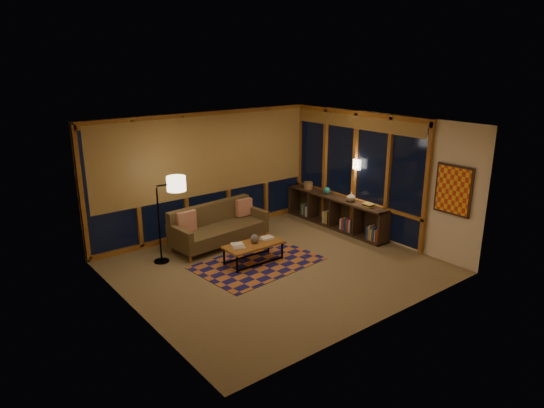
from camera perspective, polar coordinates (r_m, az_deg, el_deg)
floor at (r=9.23m, az=0.46°, el=-7.41°), size 5.50×5.00×0.01m
ceiling at (r=8.48m, az=0.51°, el=9.44°), size 5.50×5.00×0.01m
walls at (r=8.76m, az=0.48°, el=0.66°), size 5.51×5.01×2.70m
window_wall_back at (r=10.71m, az=-7.65°, el=3.52°), size 5.30×0.16×2.60m
window_wall_right at (r=10.97m, az=9.55°, el=3.76°), size 0.16×3.70×2.60m
wall_art at (r=9.54m, az=20.55°, el=1.55°), size 0.06×0.74×0.94m
wall_sconce at (r=10.78m, az=9.97°, el=4.60°), size 0.12×0.18×0.22m
sofa at (r=10.17m, az=-6.20°, el=-2.62°), size 2.11×1.01×0.84m
pillow_left at (r=9.90m, az=-10.08°, el=-2.05°), size 0.42×0.16×0.42m
pillow_right at (r=10.68m, az=-3.31°, el=-0.52°), size 0.37×0.13×0.37m
area_rug at (r=9.38m, az=-1.68°, el=-6.96°), size 2.44×1.74×0.01m
coffee_table at (r=9.36m, az=-2.19°, el=-5.79°), size 1.16×0.53×0.38m
book_stack_a at (r=9.12m, az=-4.06°, el=-4.90°), size 0.29×0.26×0.07m
book_stack_b at (r=9.50m, az=-0.57°, el=-4.04°), size 0.24×0.19×0.04m
ceramic_pot at (r=9.31m, az=-2.04°, el=-4.08°), size 0.19×0.19×0.17m
floor_lamp at (r=9.41m, az=-13.17°, el=-1.96°), size 0.60×0.44×1.66m
bookshelf at (r=11.31m, az=7.44°, el=-0.92°), size 0.40×2.92×0.73m
basket at (r=11.81m, az=4.28°, el=2.20°), size 0.25×0.25×0.16m
teal_bowl at (r=11.39m, az=6.45°, el=1.59°), size 0.17×0.17×0.17m
vase at (r=10.87m, az=9.29°, el=0.85°), size 0.23×0.23×0.21m
shelf_book_stack at (r=10.57m, az=11.27°, el=-0.15°), size 0.18×0.24×0.06m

